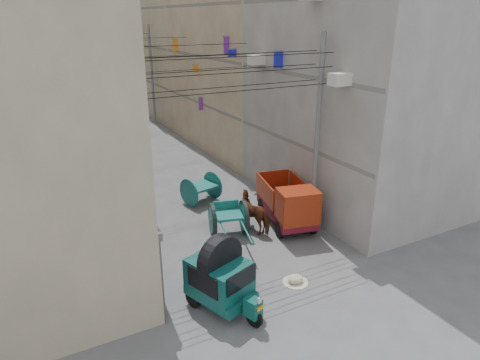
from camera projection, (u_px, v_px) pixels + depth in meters
ground at (337, 342)px, 11.93m from camera, size 140.00×140.00×0.00m
building_row_right at (175, 40)px, 41.29m from camera, size 8.00×62.00×14.00m
end_cap_building at (52, 32)px, 64.07m from camera, size 22.00×10.00×13.00m
shutters_left at (109, 192)px, 18.24m from camera, size 0.18×14.40×2.88m
signboards at (129, 98)px, 28.57m from camera, size 8.22×40.52×5.67m
ac_units at (298, 45)px, 17.21m from camera, size 0.70×6.55×3.35m
utility_poles at (148, 101)px, 24.53m from camera, size 7.40×22.20×8.00m
overhead_cables at (159, 54)px, 21.40m from camera, size 7.40×22.52×1.12m
auto_rickshaw at (221, 276)px, 13.02m from camera, size 2.08×2.76×1.87m
tonga_cart at (228, 218)px, 17.62m from camera, size 1.97×3.36×1.43m
mini_truck at (290, 206)px, 18.14m from camera, size 2.41×3.91×2.04m
second_cart at (201, 188)px, 20.76m from camera, size 1.86×1.74×1.37m
feed_sack at (295, 279)px, 14.57m from camera, size 0.55×0.44×0.27m
horse at (256, 212)px, 18.04m from camera, size 1.35×2.03×1.57m
distant_car_white at (86, 135)px, 30.52m from camera, size 2.00×3.84×1.25m
distant_car_grey at (136, 127)px, 33.16m from camera, size 1.27×3.38×1.10m
distant_car_green at (74, 101)px, 43.18m from camera, size 2.03×4.31×1.21m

